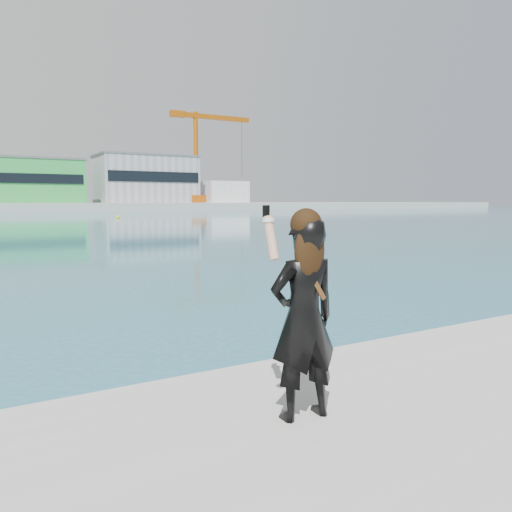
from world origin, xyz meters
The scene contains 8 objects.
ground centered at (0.00, 0.00, 0.00)m, with size 500.00×500.00×0.00m, color #1B6B7F.
warehouse_green centered at (8.00, 127.98, 7.26)m, with size 30.60×16.36×10.50m.
warehouse_grey_right centered at (40.00, 127.98, 8.26)m, with size 25.50×15.35×12.50m.
ancillary_shed centered at (62.00, 126.00, 5.00)m, with size 12.00×10.00×6.00m, color silver.
dock_crane centered at (53.20, 122.00, 15.07)m, with size 23.00×4.00×24.00m.
flagpole_right centered at (22.09, 121.00, 6.54)m, with size 1.28×0.16×8.00m.
buoy_near centered at (16.42, 67.88, 0.00)m, with size 0.50×0.50×0.50m, color yellow.
woman centered at (-0.09, -0.30, 1.60)m, with size 0.57×0.40×1.59m.
Camera 1 is at (-2.21, -3.24, 2.42)m, focal length 35.00 mm.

